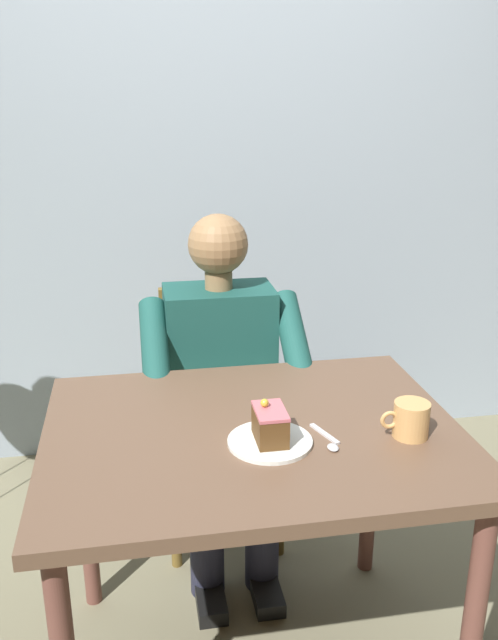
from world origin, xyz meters
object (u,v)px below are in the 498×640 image
(chair, at_px, (217,401))
(cake_slice, at_px, (270,424))
(dining_table, at_px, (253,460))
(coffee_cup, at_px, (411,419))
(seated_person, at_px, (223,389))
(dessert_spoon, at_px, (329,441))

(chair, relative_size, cake_slice, 7.90)
(dining_table, xyz_separation_m, chair, (0.00, -0.72, -0.18))
(dining_table, distance_m, cake_slice, 0.17)
(cake_slice, distance_m, coffee_cup, 0.34)
(seated_person, bearing_deg, dining_table, 90.00)
(dining_table, xyz_separation_m, dessert_spoon, (-0.17, 0.10, 0.10))
(chair, bearing_deg, dining_table, 90.00)
(seated_person, distance_m, coffee_cup, 0.77)
(dining_table, distance_m, chair, 0.74)
(dessert_spoon, bearing_deg, seated_person, -75.63)
(seated_person, height_order, cake_slice, seated_person)
(chair, height_order, coffee_cup, chair)
(dining_table, bearing_deg, coffee_cup, 163.94)
(cake_slice, bearing_deg, coffee_cup, 176.06)
(dining_table, distance_m, coffee_cup, 0.41)
(coffee_cup, bearing_deg, chair, -65.99)
(coffee_cup, height_order, dessert_spoon, coffee_cup)
(dining_table, height_order, chair, chair)
(chair, bearing_deg, coffee_cup, 114.01)
(dining_table, bearing_deg, chair, -90.00)
(cake_slice, bearing_deg, seated_person, -87.64)
(chair, height_order, seated_person, seated_person)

